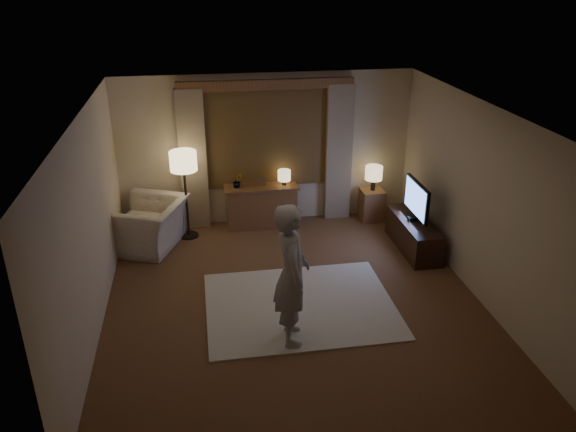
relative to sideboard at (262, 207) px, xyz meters
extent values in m
cube|color=brown|center=(0.13, -2.50, -0.36)|extent=(5.00, 5.50, 0.02)
cube|color=silver|center=(0.13, -2.50, 2.26)|extent=(5.00, 5.50, 0.02)
cube|color=beige|center=(0.13, 0.26, 0.95)|extent=(5.00, 0.02, 2.60)
cube|color=beige|center=(0.13, -5.26, 0.95)|extent=(5.00, 0.02, 2.60)
cube|color=beige|center=(-2.38, -2.50, 0.95)|extent=(0.02, 5.50, 2.60)
cube|color=beige|center=(2.64, -2.50, 0.95)|extent=(0.02, 5.50, 2.60)
cube|color=black|center=(0.13, 0.23, 1.20)|extent=(2.00, 0.01, 1.70)
cube|color=brown|center=(0.13, 0.22, 1.20)|extent=(2.08, 0.04, 1.78)
cube|color=tan|center=(-1.12, 0.15, 0.85)|extent=(0.45, 0.12, 2.40)
cube|color=tan|center=(1.38, 0.15, 0.85)|extent=(0.45, 0.12, 2.40)
cube|color=brown|center=(0.13, 0.17, 2.07)|extent=(2.90, 0.14, 0.16)
cube|color=beige|center=(0.20, -2.62, -0.34)|extent=(2.50, 2.00, 0.02)
cube|color=brown|center=(0.00, 0.00, 0.00)|extent=(1.20, 0.40, 0.70)
cube|color=brown|center=(0.00, 0.00, 0.45)|extent=(0.16, 0.02, 0.20)
imported|color=#999999|center=(-0.40, 0.00, 0.50)|extent=(0.17, 0.13, 0.30)
cylinder|color=black|center=(0.40, 0.00, 0.41)|extent=(0.08, 0.08, 0.12)
cylinder|color=#E7CA8A|center=(0.40, 0.00, 0.56)|extent=(0.22, 0.22, 0.18)
cylinder|color=black|center=(-1.27, -0.23, -0.34)|extent=(0.32, 0.32, 0.03)
cylinder|color=black|center=(-1.27, -0.23, 0.24)|extent=(0.04, 0.04, 1.18)
cylinder|color=#E7CA8A|center=(-1.27, -0.23, 0.98)|extent=(0.43, 0.43, 0.32)
imported|color=#F0E0C6|center=(-1.87, -0.50, 0.03)|extent=(1.38, 1.47, 0.76)
cube|color=brown|center=(1.97, -0.05, -0.07)|extent=(0.40, 0.40, 0.56)
cylinder|color=black|center=(1.97, -0.05, 0.31)|extent=(0.08, 0.08, 0.20)
cylinder|color=#E7CA8A|center=(1.97, -0.05, 0.53)|extent=(0.30, 0.30, 0.24)
cube|color=black|center=(2.28, -1.27, -0.10)|extent=(0.45, 1.40, 0.50)
cube|color=black|center=(2.28, -1.27, 0.18)|extent=(0.22, 0.10, 0.06)
cube|color=black|center=(2.28, -1.27, 0.52)|extent=(0.05, 0.88, 0.54)
cube|color=#5A8AF5|center=(2.26, -1.27, 0.52)|extent=(0.00, 0.82, 0.49)
imported|color=#B4AEA6|center=(-0.04, -3.32, 0.55)|extent=(0.45, 0.66, 1.77)
camera|label=1|loc=(-1.00, -8.89, 3.83)|focal=35.00mm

